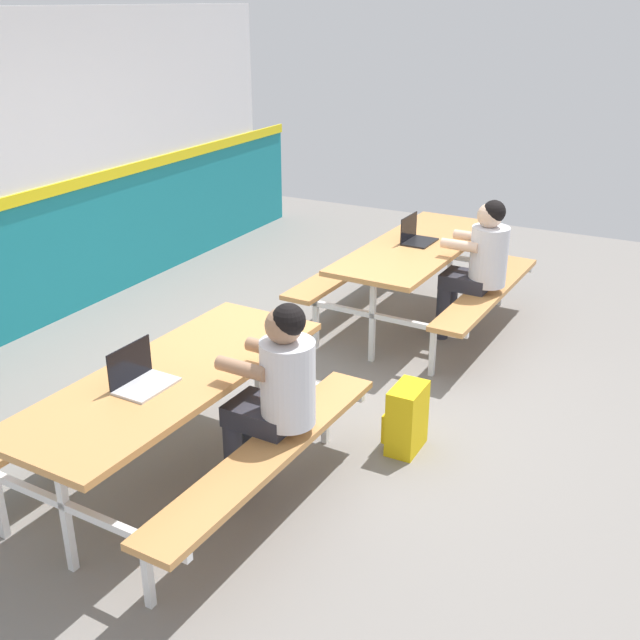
# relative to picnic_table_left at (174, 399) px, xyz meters

# --- Properties ---
(ground_plane) EXTENTS (10.00, 10.00, 0.02)m
(ground_plane) POSITION_rel_picnic_table_left_xyz_m (1.45, -0.14, -0.59)
(ground_plane) COLOR gray
(accent_backdrop) EXTENTS (8.00, 0.14, 2.60)m
(accent_backdrop) POSITION_rel_picnic_table_left_xyz_m (1.45, 2.56, 0.67)
(accent_backdrop) COLOR teal
(accent_backdrop) RESTS_ON ground
(picnic_table_left) EXTENTS (2.06, 1.62, 0.74)m
(picnic_table_left) POSITION_rel_picnic_table_left_xyz_m (0.00, 0.00, 0.00)
(picnic_table_left) COLOR tan
(picnic_table_left) RESTS_ON ground
(picnic_table_right) EXTENTS (2.06, 1.62, 0.74)m
(picnic_table_right) POSITION_rel_picnic_table_left_xyz_m (2.89, -0.34, 0.00)
(picnic_table_right) COLOR tan
(picnic_table_right) RESTS_ON ground
(student_nearer) EXTENTS (0.37, 0.53, 1.21)m
(student_nearer) POSITION_rel_picnic_table_left_xyz_m (0.18, -0.56, 0.13)
(student_nearer) COLOR #2D2D38
(student_nearer) RESTS_ON ground
(student_further) EXTENTS (0.37, 0.53, 1.21)m
(student_further) POSITION_rel_picnic_table_left_xyz_m (2.82, -0.89, 0.13)
(student_further) COLOR #2D2D38
(student_further) RESTS_ON ground
(laptop_silver) EXTENTS (0.33, 0.23, 0.22)m
(laptop_silver) POSITION_rel_picnic_table_left_xyz_m (-0.20, 0.04, 0.21)
(laptop_silver) COLOR silver
(laptop_silver) RESTS_ON picnic_table_left
(laptop_dark) EXTENTS (0.33, 0.23, 0.22)m
(laptop_dark) POSITION_rel_picnic_table_left_xyz_m (2.94, -0.30, 0.21)
(laptop_dark) COLOR black
(laptop_dark) RESTS_ON picnic_table_right
(backpack_dark) EXTENTS (0.30, 0.22, 0.44)m
(backpack_dark) POSITION_rel_picnic_table_left_xyz_m (0.99, -1.02, -0.36)
(backpack_dark) COLOR yellow
(backpack_dark) RESTS_ON ground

